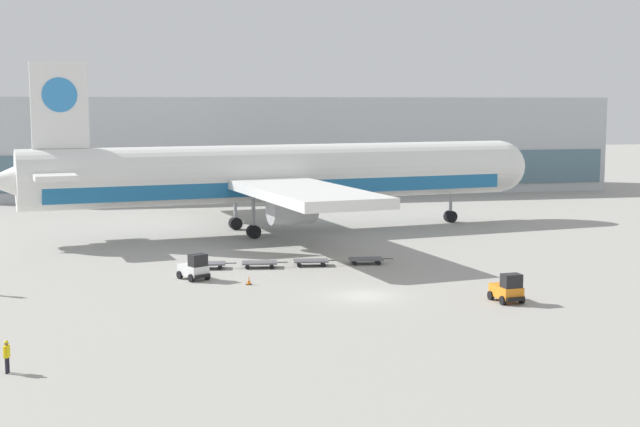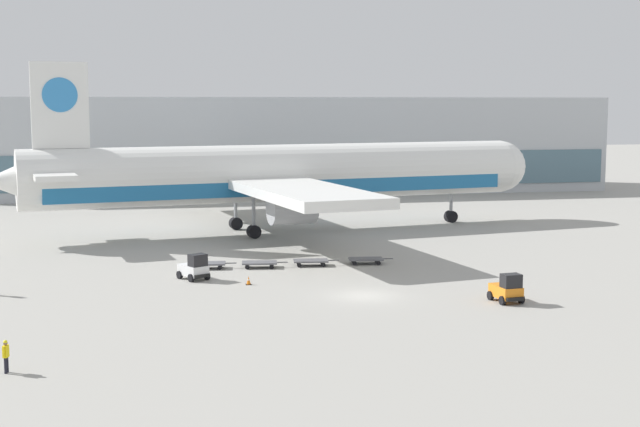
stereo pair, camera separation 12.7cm
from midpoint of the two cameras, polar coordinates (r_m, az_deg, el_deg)
ground_plane at (r=61.72m, az=2.86°, el=-5.29°), size 400.00×400.00×0.00m
terminal_building at (r=133.92m, az=-1.14°, el=4.43°), size 90.00×18.20×14.00m
airplane_main at (r=91.21m, az=-2.82°, el=2.44°), size 57.70×48.66×17.00m
baggage_tug_foreground at (r=60.86m, az=11.95°, el=-4.77°), size 1.87×2.59×2.00m
baggage_tug_mid at (r=67.74m, az=-7.99°, el=-3.48°), size 2.50×2.82×2.00m
baggage_dolly_lead at (r=72.12m, az=-7.13°, el=-3.21°), size 3.77×1.85×0.48m
baggage_dolly_second at (r=72.09m, az=-3.83°, el=-3.18°), size 3.77×1.85×0.48m
baggage_dolly_third at (r=72.79m, az=-0.53°, el=-3.06°), size 3.77×1.85×0.48m
baggage_dolly_trail at (r=73.68m, az=3.00°, el=-2.95°), size 3.77×1.85×0.48m
ground_crew_near at (r=46.89m, az=-19.39°, el=-8.47°), size 0.30×0.56×1.67m
traffic_cone_near at (r=65.54m, az=-4.54°, el=-4.30°), size 0.40×0.40×0.63m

